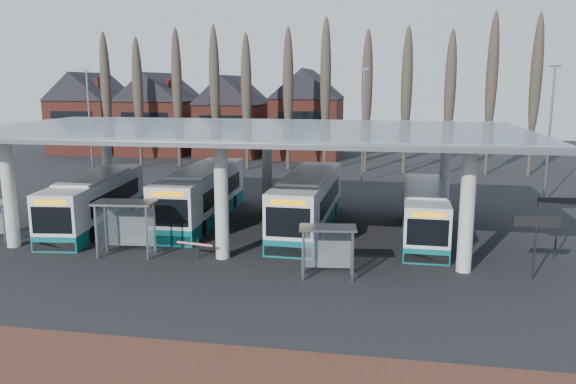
% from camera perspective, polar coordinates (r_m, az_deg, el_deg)
% --- Properties ---
extents(ground, '(140.00, 140.00, 0.00)m').
position_cam_1_polar(ground, '(27.17, -8.17, -8.22)').
color(ground, black).
rests_on(ground, ground).
extents(station_canopy, '(32.00, 16.00, 6.34)m').
position_cam_1_polar(station_canopy, '(33.50, -4.15, 5.48)').
color(station_canopy, silver).
rests_on(station_canopy, ground).
extents(poplar_row, '(45.10, 1.10, 14.50)m').
position_cam_1_polar(poplar_row, '(57.90, 1.99, 10.89)').
color(poplar_row, '#473D33').
rests_on(poplar_row, ground).
extents(townhouse_row, '(36.80, 10.30, 12.25)m').
position_cam_1_polar(townhouse_row, '(72.46, -9.32, 8.53)').
color(townhouse_row, maroon).
rests_on(townhouse_row, ground).
extents(lamp_post_a, '(0.80, 0.16, 10.17)m').
position_cam_1_polar(lamp_post_a, '(53.34, -19.49, 6.56)').
color(lamp_post_a, slate).
rests_on(lamp_post_a, ground).
extents(lamp_post_b, '(0.80, 0.16, 10.17)m').
position_cam_1_polar(lamp_post_b, '(50.49, 7.62, 6.87)').
color(lamp_post_b, slate).
rests_on(lamp_post_b, ground).
extents(lamp_post_c, '(0.80, 0.16, 10.17)m').
position_cam_1_polar(lamp_post_c, '(46.00, 25.04, 5.55)').
color(lamp_post_c, slate).
rests_on(lamp_post_c, ground).
extents(bus_0, '(3.86, 11.86, 3.24)m').
position_cam_1_polar(bus_0, '(37.36, -18.94, -0.97)').
color(bus_0, silver).
rests_on(bus_0, ground).
extents(bus_1, '(3.01, 12.54, 3.47)m').
position_cam_1_polar(bus_1, '(37.25, -8.72, -0.36)').
color(bus_1, silver).
rests_on(bus_1, ground).
extents(bus_2, '(2.96, 12.52, 3.46)m').
position_cam_1_polar(bus_2, '(34.67, 2.05, -1.09)').
color(bus_2, silver).
rests_on(bus_2, ground).
extents(bus_3, '(2.54, 10.87, 3.01)m').
position_cam_1_polar(bus_3, '(33.86, 13.58, -2.06)').
color(bus_3, silver).
rests_on(bus_3, ground).
extents(shelter_1, '(3.24, 1.84, 2.88)m').
position_cam_1_polar(shelter_1, '(30.44, -16.12, -2.33)').
color(shelter_1, gray).
rests_on(shelter_1, ground).
extents(shelter_2, '(2.75, 1.62, 2.42)m').
position_cam_1_polar(shelter_2, '(26.08, 4.05, -4.89)').
color(shelter_2, gray).
rests_on(shelter_2, ground).
extents(info_sign_0, '(2.01, 0.16, 3.00)m').
position_cam_1_polar(info_sign_0, '(27.79, 23.93, -3.23)').
color(info_sign_0, black).
rests_on(info_sign_0, ground).
extents(info_sign_1, '(2.15, 0.35, 3.20)m').
position_cam_1_polar(info_sign_1, '(31.69, 25.82, -1.41)').
color(info_sign_1, black).
rests_on(info_sign_1, ground).
extents(barrier, '(2.02, 0.72, 1.02)m').
position_cam_1_polar(barrier, '(29.08, -9.37, -5.32)').
color(barrier, black).
rests_on(barrier, ground).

